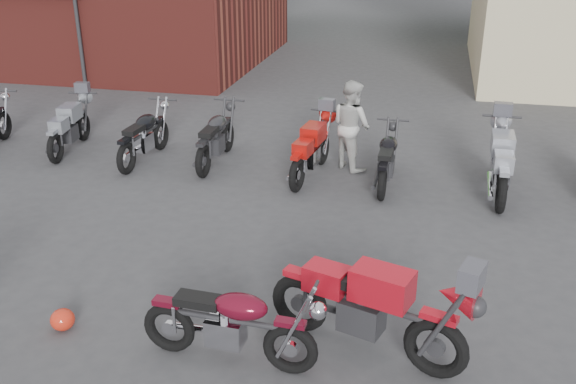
% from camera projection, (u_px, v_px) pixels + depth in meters
% --- Properties ---
extents(ground, '(90.00, 90.00, 0.00)m').
position_uv_depth(ground, '(185.00, 341.00, 7.02)').
color(ground, '#38383A').
extents(vintage_motorcycle, '(1.86, 0.69, 1.06)m').
position_uv_depth(vintage_motorcycle, '(231.00, 319.00, 6.49)').
color(vintage_motorcycle, '#590B1B').
rests_on(vintage_motorcycle, ground).
extents(sportbike, '(2.27, 1.33, 1.25)m').
position_uv_depth(sportbike, '(369.00, 303.00, 6.60)').
color(sportbike, red).
rests_on(sportbike, ground).
extents(helmet, '(0.30, 0.30, 0.25)m').
position_uv_depth(helmet, '(63.00, 320.00, 7.18)').
color(helmet, red).
rests_on(helmet, ground).
extents(person_light, '(1.00, 0.99, 1.63)m').
position_uv_depth(person_light, '(351.00, 125.00, 11.57)').
color(person_light, '#B8B8B4').
rests_on(person_light, ground).
extents(row_bike_1, '(0.86, 1.93, 1.08)m').
position_uv_depth(row_bike_1, '(69.00, 124.00, 12.52)').
color(row_bike_1, gray).
rests_on(row_bike_1, ground).
extents(row_bike_2, '(0.71, 1.92, 1.10)m').
position_uv_depth(row_bike_2, '(144.00, 133.00, 12.01)').
color(row_bike_2, black).
rests_on(row_bike_2, ground).
extents(row_bike_3, '(0.65, 1.94, 1.12)m').
position_uv_depth(row_bike_3, '(216.00, 135.00, 11.88)').
color(row_bike_3, '#242326').
rests_on(row_bike_3, ground).
extents(row_bike_4, '(0.88, 1.98, 1.11)m').
position_uv_depth(row_bike_4, '(311.00, 147.00, 11.25)').
color(row_bike_4, red).
rests_on(row_bike_4, ground).
extents(row_bike_5, '(0.62, 1.81, 1.05)m').
position_uv_depth(row_bike_5, '(387.00, 156.00, 10.92)').
color(row_bike_5, black).
rests_on(row_bike_5, ground).
extents(row_bike_6, '(0.74, 2.10, 1.21)m').
position_uv_depth(row_bike_6, '(501.00, 159.00, 10.54)').
color(row_bike_6, '#9396A0').
rests_on(row_bike_6, ground).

